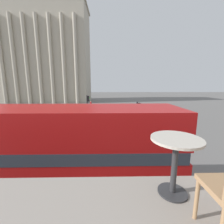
{
  "coord_description": "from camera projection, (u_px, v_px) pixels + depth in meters",
  "views": [
    {
      "loc": [
        -0.01,
        -2.02,
        4.85
      ],
      "look_at": [
        0.36,
        15.98,
        1.59
      ],
      "focal_mm": 24.0,
      "sensor_mm": 36.0,
      "label": 1
    }
  ],
  "objects": [
    {
      "name": "traffic_light_near",
      "position": [
        138.0,
        115.0,
        13.3
      ],
      "size": [
        0.42,
        0.24,
        3.4
      ],
      "color": "black",
      "rests_on": "ground_plane"
    },
    {
      "name": "plaza_building_left",
      "position": [
        47.0,
        56.0,
        43.09
      ],
      "size": [
        24.09,
        11.85,
        26.4
      ],
      "color": "#B2A893",
      "rests_on": "ground_plane"
    },
    {
      "name": "double_decker_bus",
      "position": [
        47.0,
        149.0,
        6.18
      ],
      "size": [
        10.85,
        2.68,
        3.97
      ],
      "rotation": [
        0.0,
        0.0,
        -0.07
      ],
      "color": "black",
      "rests_on": "ground_plane"
    },
    {
      "name": "cafe_dining_table",
      "position": [
        175.0,
        153.0,
        1.8
      ],
      "size": [
        0.6,
        0.6,
        0.73
      ],
      "color": "#2D2D30",
      "rests_on": "cafe_floor_slab"
    },
    {
      "name": "pedestrian_red",
      "position": [
        91.0,
        104.0,
        31.07
      ],
      "size": [
        0.32,
        0.32,
        1.6
      ],
      "rotation": [
        0.0,
        0.0,
        4.9
      ],
      "color": "#282B33",
      "rests_on": "ground_plane"
    },
    {
      "name": "pedestrian_grey",
      "position": [
        97.0,
        111.0,
        22.08
      ],
      "size": [
        0.32,
        0.32,
        1.71
      ],
      "rotation": [
        0.0,
        0.0,
        5.15
      ],
      "color": "#282B33",
      "rests_on": "ground_plane"
    },
    {
      "name": "pedestrian_yellow",
      "position": [
        112.0,
        110.0,
        23.78
      ],
      "size": [
        0.32,
        0.32,
        1.67
      ],
      "rotation": [
        0.0,
        0.0,
        1.09
      ],
      "color": "#282B33",
      "rests_on": "ground_plane"
    },
    {
      "name": "traffic_light_mid",
      "position": [
        88.0,
        105.0,
        18.46
      ],
      "size": [
        0.42,
        0.24,
        3.64
      ],
      "color": "black",
      "rests_on": "ground_plane"
    },
    {
      "name": "pedestrian_olive",
      "position": [
        48.0,
        116.0,
        19.32
      ],
      "size": [
        0.32,
        0.32,
        1.64
      ],
      "rotation": [
        0.0,
        0.0,
        3.04
      ],
      "color": "#282B33",
      "rests_on": "ground_plane"
    }
  ]
}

